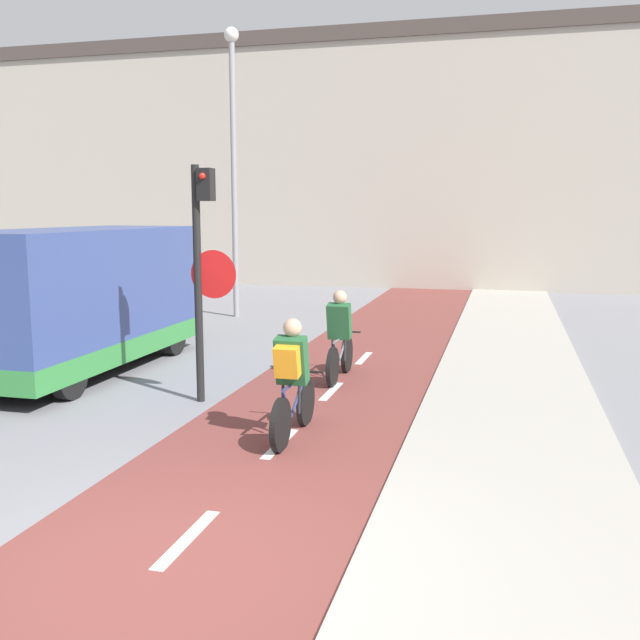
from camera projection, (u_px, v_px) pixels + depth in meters
ground_plane at (159, 570)px, 5.38m from camera, size 120.00×120.00×0.00m
bike_lane at (159, 569)px, 5.38m from camera, size 2.79×60.00×0.02m
sidewalk_strip at (514, 616)px, 4.73m from camera, size 2.40×60.00×0.05m
building_row_background at (441, 162)px, 26.27m from camera, size 60.00×5.20×8.89m
traffic_light_pole at (203, 258)px, 9.84m from camera, size 0.67×0.25×3.31m
street_lamp_far at (233, 145)px, 17.64m from camera, size 0.36×0.36×7.09m
cyclist_near at (292, 382)px, 8.36m from camera, size 0.46×1.66×1.45m
cyclist_far at (340, 340)px, 11.34m from camera, size 0.46×1.64×1.45m
van at (80, 302)px, 11.90m from camera, size 1.93×5.14×2.40m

